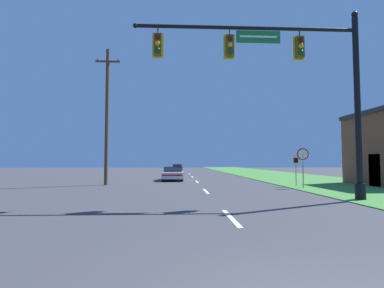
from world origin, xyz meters
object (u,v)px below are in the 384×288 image
utility_pole_near (107,114)px  route_sign_post (296,164)px  signal_mast (298,79)px  car_ahead (173,174)px  stop_sign (303,159)px  far_car (177,167)px

utility_pole_near → route_sign_post: bearing=-7.7°
signal_mast → route_sign_post: bearing=69.3°
car_ahead → route_sign_post: size_ratio=2.25×
signal_mast → car_ahead: bearing=111.8°
signal_mast → stop_sign: 7.35m
route_sign_post → utility_pole_near: size_ratio=0.20×
signal_mast → far_car: bearing=97.3°
stop_sign → route_sign_post: stop_sign is taller
signal_mast → utility_pole_near: (-10.51, 9.19, -0.19)m
far_car → utility_pole_near: utility_pole_near is taller
route_sign_post → far_car: bearing=103.2°
stop_sign → route_sign_post: bearing=84.9°
car_ahead → utility_pole_near: 8.36m
car_ahead → route_sign_post: route_sign_post is taller
car_ahead → utility_pole_near: size_ratio=0.46×
signal_mast → car_ahead: (-5.73, 14.32, -4.74)m
stop_sign → utility_pole_near: (-13.17, 3.29, 3.29)m
stop_sign → route_sign_post: size_ratio=1.23×
far_car → route_sign_post: (8.18, -34.83, 0.92)m
signal_mast → route_sign_post: size_ratio=5.02×
signal_mast → route_sign_post: (2.79, 7.39, -3.82)m
signal_mast → stop_sign: size_ratio=4.07×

